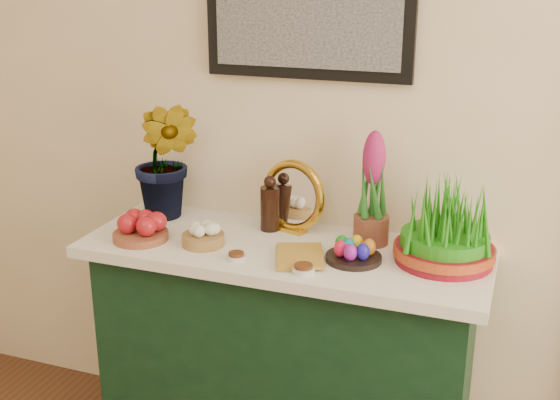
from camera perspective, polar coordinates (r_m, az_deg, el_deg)
The scene contains 13 objects.
sideboard at distance 2.64m, azimuth 0.38°, elevation -13.05°, with size 1.30×0.45×0.85m, color #133419.
tablecloth at distance 2.43m, azimuth 0.40°, elevation -4.11°, with size 1.40×0.55×0.04m, color white.
hyacinth_green at distance 2.63m, azimuth -9.29°, elevation 4.77°, with size 0.30×0.26×0.60m, color #277024.
apple_bowl at distance 2.51m, azimuth -11.29°, elevation -2.29°, with size 0.25×0.25×0.10m.
garlic_basket at distance 2.43m, azimuth -6.28°, elevation -2.90°, with size 0.17×0.17×0.08m.
vinegar_cruet at distance 2.53m, azimuth -0.82°, elevation -0.50°, with size 0.07×0.07×0.21m.
mirror at distance 2.52m, azimuth 1.07°, elevation 0.25°, with size 0.27×0.13×0.26m.
book at distance 2.30m, azimuth -0.31°, elevation -4.56°, with size 0.14×0.20×0.03m, color #BB8E2E.
spice_dish_left at distance 2.31m, azimuth -3.57°, elevation -4.60°, with size 0.06×0.06×0.03m.
spice_dish_right at distance 2.21m, azimuth 1.92°, elevation -5.64°, with size 0.07×0.07×0.03m.
egg_plate at distance 2.30m, azimuth 5.96°, elevation -4.24°, with size 0.24×0.24×0.08m.
hyacinth_pink at distance 2.40m, azimuth 7.53°, elevation 0.50°, with size 0.12×0.12×0.40m.
wheatgrass_sabzeh at distance 2.31m, azimuth 13.32°, elevation -2.24°, with size 0.33×0.33×0.27m.
Camera 1 is at (0.53, -0.11, 1.81)m, focal length 45.00 mm.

